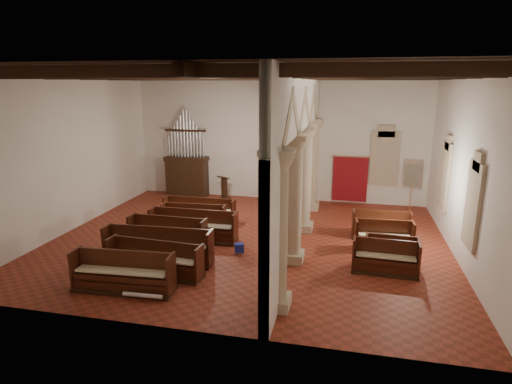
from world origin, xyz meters
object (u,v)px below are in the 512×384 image
object	(u,v)px
nave_pew_0	(123,278)
aisle_pew_0	(385,262)
lectern	(224,190)
processional_banner	(410,200)
pipe_organ	(187,169)

from	to	relation	value
nave_pew_0	aisle_pew_0	distance (m)	7.60
lectern	processional_banner	xyz separation A→B (m)	(8.47, -1.12, 0.31)
lectern	nave_pew_0	world-z (taller)	lectern
nave_pew_0	aisle_pew_0	size ratio (longest dim) A/B	1.45
pipe_organ	nave_pew_0	bearing A→B (deg)	-78.32
pipe_organ	processional_banner	distance (m)	10.62
pipe_organ	processional_banner	world-z (taller)	pipe_organ
pipe_organ	lectern	xyz separation A→B (m)	(2.04, -0.34, -0.86)
pipe_organ	processional_banner	xyz separation A→B (m)	(10.51, -1.47, -0.56)
lectern	aisle_pew_0	xyz separation A→B (m)	(7.12, -6.94, -0.16)
lectern	nave_pew_0	xyz separation A→B (m)	(0.04, -9.69, -0.13)
lectern	processional_banner	bearing A→B (deg)	14.38
aisle_pew_0	pipe_organ	bearing A→B (deg)	144.18
pipe_organ	nave_pew_0	size ratio (longest dim) A/B	1.54
aisle_pew_0	lectern	bearing A→B (deg)	138.41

